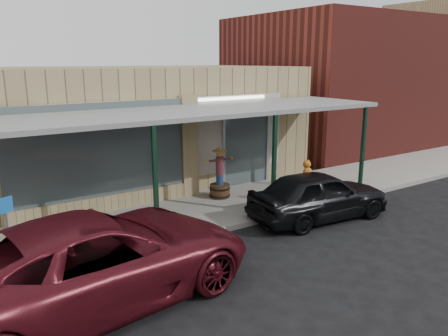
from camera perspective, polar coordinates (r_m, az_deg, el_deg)
ground at (r=10.16m, az=6.14°, el=-12.06°), size 120.00×120.00×0.00m
sidewalk at (r=12.89m, az=-4.02°, el=-5.90°), size 40.00×3.20×0.15m
storefront at (r=16.45m, az=-11.94°, el=5.42°), size 12.00×6.25×4.20m
awning at (r=12.18m, az=-4.17°, el=7.15°), size 12.00×3.00×3.04m
block_buildings_near at (r=18.04m, az=-7.38°, el=11.67°), size 61.00×8.00×8.00m
barrel_scarecrow at (r=13.90m, az=-0.56°, el=-1.63°), size 1.01×0.66×1.66m
barrel_pumpkin at (r=11.00m, az=-17.87°, el=-8.24°), size 0.74×0.74×0.75m
handicap_sign at (r=10.01m, az=-26.49°, el=-6.57°), size 0.32×0.13×1.60m
parked_sedan at (r=12.70m, az=12.29°, el=-3.45°), size 4.32×2.05×1.55m
car_maroon at (r=8.56m, az=-16.31°, el=-11.40°), size 6.51×3.73×1.71m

